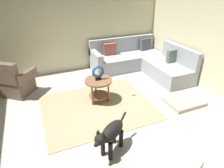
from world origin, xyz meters
The scene contains 11 objects.
ground_plane centered at (0.00, 0.00, -0.05)m, with size 6.00×6.00×0.10m, color #B7B2A8.
wall_back centered at (0.00, 2.94, 1.35)m, with size 6.00×0.12×2.70m, color beige.
area_rug centered at (0.15, 0.70, 0.01)m, with size 2.30×1.90×0.01m, color tan.
sectional_couch centered at (1.99, 2.01, 0.29)m, with size 2.20×2.25×0.88m.
armchair centered at (-1.45, 1.96, 0.32)m, with size 1.00×0.97×0.88m.
side_table centered at (0.26, 0.91, 0.42)m, with size 0.60×0.60×0.54m.
torus_sculpture centered at (0.26, 0.91, 0.71)m, with size 0.28×0.08×0.33m.
dog_bed_mat centered at (1.98, 0.08, 0.04)m, with size 0.80×0.60×0.09m, color #B2A38E.
dog centered at (-0.07, -0.57, 0.38)m, with size 0.73×0.52×0.63m.
dog_toy_ball centered at (1.08, 0.81, 0.05)m, with size 0.09×0.09×0.09m, color silver.
dog_toy_bone centered at (1.07, -1.31, 0.03)m, with size 0.18×0.06×0.06m, color silver.
Camera 1 is at (-0.91, -2.60, 2.41)m, focal length 30.82 mm.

